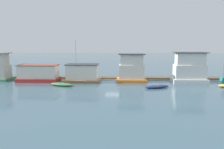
{
  "coord_description": "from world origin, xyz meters",
  "views": [
    {
      "loc": [
        1.58,
        -38.94,
        7.2
      ],
      "look_at": [
        0.0,
        -1.0,
        1.4
      ],
      "focal_mm": 35.0,
      "sensor_mm": 36.0,
      "label": 1
    }
  ],
  "objects_px": {
    "houseboat_brown": "(82,73)",
    "houseboat_white": "(190,69)",
    "houseboat_red": "(38,73)",
    "dinghy_navy": "(157,87)",
    "dinghy_green": "(62,84)",
    "houseboat_orange": "(131,69)"
  },
  "relations": [
    {
      "from": "houseboat_brown",
      "to": "houseboat_white",
      "type": "distance_m",
      "value": 19.01
    },
    {
      "from": "houseboat_red",
      "to": "houseboat_white",
      "type": "height_order",
      "value": "houseboat_white"
    },
    {
      "from": "dinghy_navy",
      "to": "houseboat_brown",
      "type": "bearing_deg",
      "value": 158.55
    },
    {
      "from": "houseboat_red",
      "to": "houseboat_brown",
      "type": "xyz_separation_m",
      "value": [
        8.0,
        -0.03,
        0.03
      ]
    },
    {
      "from": "dinghy_green",
      "to": "houseboat_red",
      "type": "bearing_deg",
      "value": 143.34
    },
    {
      "from": "houseboat_white",
      "to": "dinghy_navy",
      "type": "xyz_separation_m",
      "value": [
        -6.5,
        -5.08,
        -2.15
      ]
    },
    {
      "from": "houseboat_brown",
      "to": "houseboat_orange",
      "type": "relative_size",
      "value": 1.38
    },
    {
      "from": "houseboat_red",
      "to": "dinghy_green",
      "type": "xyz_separation_m",
      "value": [
        5.28,
        -3.93,
        -1.21
      ]
    },
    {
      "from": "houseboat_red",
      "to": "dinghy_green",
      "type": "bearing_deg",
      "value": -36.66
    },
    {
      "from": "houseboat_orange",
      "to": "dinghy_navy",
      "type": "height_order",
      "value": "houseboat_orange"
    },
    {
      "from": "houseboat_white",
      "to": "dinghy_navy",
      "type": "relative_size",
      "value": 1.39
    },
    {
      "from": "houseboat_red",
      "to": "houseboat_white",
      "type": "xyz_separation_m",
      "value": [
        26.99,
        0.13,
        0.92
      ]
    },
    {
      "from": "houseboat_red",
      "to": "houseboat_brown",
      "type": "height_order",
      "value": "houseboat_brown"
    },
    {
      "from": "houseboat_red",
      "to": "houseboat_orange",
      "type": "xyz_separation_m",
      "value": [
        16.82,
        0.66,
        0.76
      ]
    },
    {
      "from": "houseboat_white",
      "to": "dinghy_green",
      "type": "relative_size",
      "value": 1.41
    },
    {
      "from": "houseboat_white",
      "to": "dinghy_green",
      "type": "distance_m",
      "value": 22.2
    },
    {
      "from": "houseboat_brown",
      "to": "dinghy_green",
      "type": "xyz_separation_m",
      "value": [
        -2.73,
        -3.89,
        -1.24
      ]
    },
    {
      "from": "dinghy_green",
      "to": "dinghy_navy",
      "type": "distance_m",
      "value": 15.26
    },
    {
      "from": "houseboat_brown",
      "to": "dinghy_navy",
      "type": "xyz_separation_m",
      "value": [
        12.49,
        -4.91,
        -1.26
      ]
    },
    {
      "from": "houseboat_orange",
      "to": "dinghy_green",
      "type": "bearing_deg",
      "value": -158.34
    },
    {
      "from": "houseboat_brown",
      "to": "dinghy_navy",
      "type": "relative_size",
      "value": 1.72
    },
    {
      "from": "houseboat_red",
      "to": "dinghy_navy",
      "type": "height_order",
      "value": "houseboat_red"
    }
  ]
}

